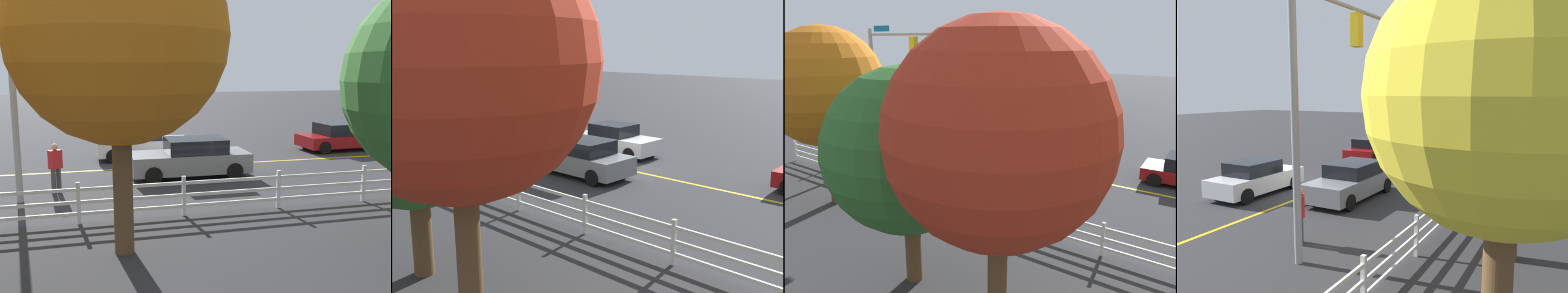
% 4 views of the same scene
% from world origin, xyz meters
% --- Properties ---
extents(ground_plane, '(120.00, 120.00, 0.00)m').
position_xyz_m(ground_plane, '(0.00, 0.00, 0.00)').
color(ground_plane, '#2D2D30').
extents(lane_center_stripe, '(28.00, 0.16, 0.01)m').
position_xyz_m(lane_center_stripe, '(-4.00, 0.00, 0.00)').
color(lane_center_stripe, gold).
rests_on(lane_center_stripe, ground_plane).
extents(signal_assembly, '(7.97, 0.38, 7.28)m').
position_xyz_m(signal_assembly, '(3.90, 3.88, 5.14)').
color(signal_assembly, gray).
rests_on(signal_assembly, ground_plane).
extents(car_0, '(4.16, 2.16, 1.39)m').
position_xyz_m(car_0, '(-8.66, -1.91, 0.65)').
color(car_0, maroon).
rests_on(car_0, ground_plane).
extents(car_1, '(4.53, 1.97, 1.49)m').
position_xyz_m(car_1, '(0.03, 1.89, 0.73)').
color(car_1, slate).
rests_on(car_1, ground_plane).
extents(car_2, '(4.24, 1.90, 1.48)m').
position_xyz_m(car_2, '(1.41, -2.10, 0.71)').
color(car_2, silver).
rests_on(car_2, ground_plane).
extents(pedestrian, '(0.48, 0.45, 1.69)m').
position_xyz_m(pedestrian, '(4.97, 3.12, 0.93)').
color(pedestrian, '#3F3F42').
rests_on(pedestrian, ground_plane).
extents(white_rail_fence, '(26.10, 0.10, 1.15)m').
position_xyz_m(white_rail_fence, '(-3.00, 6.42, 0.60)').
color(white_rail_fence, white).
rests_on(white_rail_fence, ground_plane).
extents(tree_0, '(3.79, 3.79, 6.24)m').
position_xyz_m(tree_0, '(8.21, 9.17, 4.31)').
color(tree_0, brown).
rests_on(tree_0, ground_plane).
extents(tree_4, '(4.70, 4.70, 7.19)m').
position_xyz_m(tree_4, '(3.21, 8.62, 4.82)').
color(tree_4, brown).
rests_on(tree_4, ground_plane).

